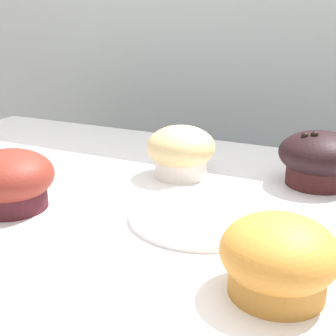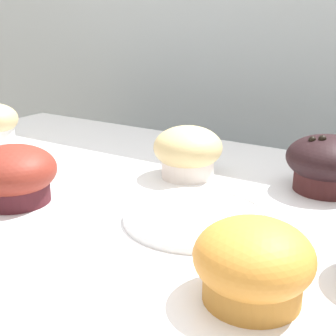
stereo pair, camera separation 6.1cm
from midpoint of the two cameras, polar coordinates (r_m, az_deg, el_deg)
The scene contains 6 objects.
wall_back at distance 1.19m, azimuth 8.09°, elevation 4.51°, with size 3.20×0.10×1.80m, color #A8B2B7.
muffin_front_center at distance 0.41m, azimuth 9.22°, elevation -10.89°, with size 0.10×0.10×0.07m.
muffin_back_left at distance 0.70m, azimuth -0.89°, elevation 2.03°, with size 0.10×0.10×0.08m.
muffin_back_right at distance 0.69m, azimuth 15.57°, elevation 1.12°, with size 0.11×0.11×0.08m.
muffin_front_right at distance 0.63m, azimuth -21.41°, elevation -1.47°, with size 0.11×0.11×0.08m.
serving_plate at distance 0.57m, azimuth 1.10°, elevation -5.82°, with size 0.18×0.18×0.01m.
Camera 1 is at (0.33, -0.52, 1.18)m, focal length 50.00 mm.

